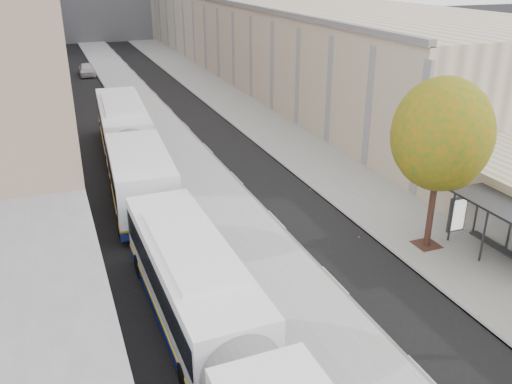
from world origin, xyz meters
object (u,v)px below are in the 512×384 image
bus_shelter (505,213)px  bus_far (129,145)px  bus_near (229,350)px  distant_car (87,70)px

bus_shelter → bus_far: (-12.98, 16.25, -0.42)m
bus_far → bus_shelter: bearing=-47.8°
bus_near → distant_car: (0.66, 52.08, -0.93)m
bus_shelter → bus_near: bus_near is taller
bus_shelter → distant_car: (-12.63, 48.71, -1.49)m
bus_near → bus_far: bearing=88.1°
distant_car → bus_near: bearing=-89.4°
bus_near → bus_far: 19.62m
bus_shelter → distant_car: size_ratio=1.08×
bus_near → distant_car: 52.09m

